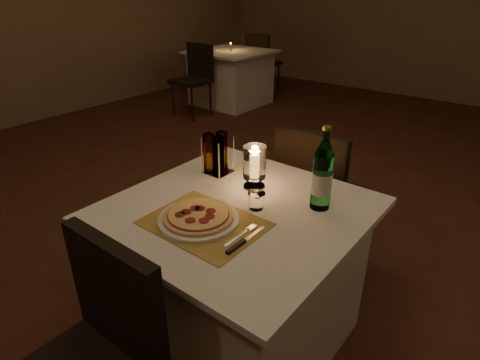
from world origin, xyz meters
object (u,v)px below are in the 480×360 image
Objects in this scene: chair_near at (96,349)px; plate at (199,219)px; main_table at (237,276)px; pizza at (198,215)px; water_bottle at (322,176)px; chair_far at (316,187)px; tumbler at (256,201)px; neighbor_table_left at (231,77)px; hurricane_candle at (255,164)px.

plate is (-0.05, 0.53, 0.20)m from chair_near.
main_table is 0.44m from pizza.
main_table is 3.12× the size of plate.
water_bottle is (0.27, 0.22, 0.51)m from main_table.
water_bottle reaches higher than pizza.
chair_far is 0.92m from plate.
tumbler is 0.07× the size of neighbor_table_left.
neighbor_table_left is (-2.70, 3.47, -0.39)m from pizza.
water_bottle is at bearing 41.22° from tumbler.
main_table is 1.11× the size of chair_near.
chair_far is 2.81× the size of plate.
plate is at bearing 95.60° from pizza.
pizza is 0.39m from hurricane_candle.
chair_far is at bearing 86.80° from plate.
hurricane_candle is at bearing 90.81° from plate.
pizza is at bearing -84.40° from plate.
main_table is at bearing -149.41° from tumbler.
hurricane_candle reaches higher than tumbler.
water_bottle is at bearing 51.11° from plate.
tumbler reaches higher than neighbor_table_left.
main_table is 2.82× the size of water_bottle.
chair_far is 4.50× the size of hurricane_candle.
main_table is at bearing -74.19° from hurricane_candle.
hurricane_candle is 0.20× the size of neighbor_table_left.
pizza is at bearing -128.87° from water_bottle.
tumbler is 0.21× the size of water_bottle.
plate reaches higher than main_table.
chair_far is 0.66m from water_bottle.
main_table and neighbor_table_left have the same top height.
plate is 0.53m from water_bottle.
main_table is 5.00× the size of hurricane_candle.
neighbor_table_left is at bearing 127.88° from pizza.
plate is 1.14× the size of pizza.
chair_far is at bearing -43.13° from neighbor_table_left.
main_table is 1.00× the size of neighbor_table_left.
chair_near is at bearing -90.00° from chair_far.
neighbor_table_left is (-2.75, 3.29, 0.00)m from main_table.
pizza is 3.84× the size of tumbler.
chair_far is at bearing 90.00° from main_table.
pizza is 0.25m from tumbler.
chair_near is 4.86m from neighbor_table_left.
chair_near is 0.96m from hurricane_candle.
neighbor_table_left is at bearing 129.88° from main_table.
hurricane_candle is at bearing 105.81° from main_table.
chair_near is 3.21× the size of pizza.
hurricane_candle reaches higher than neighbor_table_left.
water_bottle is (0.27, 0.93, 0.33)m from chair_near.
water_bottle is (0.32, 0.40, 0.12)m from pizza.
water_bottle is (0.32, 0.40, 0.13)m from plate.
chair_far is (0.00, 0.71, 0.18)m from main_table.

